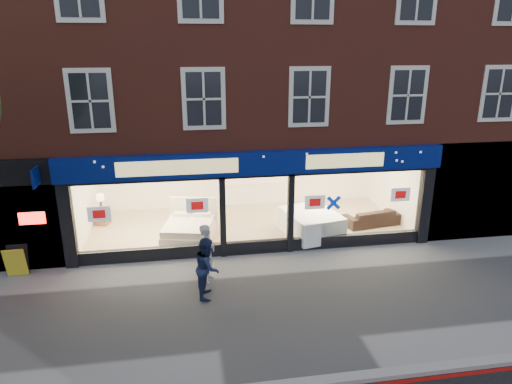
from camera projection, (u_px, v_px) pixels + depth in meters
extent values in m
plane|color=gray|center=(277.00, 305.00, 11.44)|extent=(120.00, 120.00, 0.00)
cube|color=gray|center=(308.00, 383.00, 8.70)|extent=(60.00, 0.25, 0.12)
cube|color=tan|center=(247.00, 225.00, 16.36)|extent=(11.00, 4.50, 0.10)
cube|color=brown|center=(239.00, 32.00, 15.98)|extent=(19.00, 8.00, 6.70)
cube|color=navy|center=(258.00, 163.00, 13.24)|extent=(11.40, 0.28, 0.70)
cube|color=black|center=(257.00, 247.00, 14.27)|extent=(11.00, 0.18, 0.40)
cube|color=black|center=(68.00, 225.00, 13.06)|extent=(0.35, 0.30, 2.60)
cube|color=black|center=(424.00, 204.00, 14.75)|extent=(0.35, 0.30, 2.60)
cube|color=white|center=(148.00, 216.00, 13.31)|extent=(4.20, 0.02, 2.10)
cube|color=white|center=(359.00, 204.00, 14.31)|extent=(4.20, 0.02, 2.10)
cube|color=white|center=(256.00, 216.00, 14.14)|extent=(1.80, 0.02, 2.10)
cube|color=silver|center=(239.00, 175.00, 18.09)|extent=(11.00, 0.20, 2.60)
cube|color=#FFEAC6|center=(247.00, 156.00, 15.57)|extent=(11.00, 4.50, 0.12)
cube|color=#FF140C|center=(32.00, 218.00, 12.74)|extent=(0.70, 0.04, 0.35)
cube|color=black|center=(479.00, 190.00, 15.09)|extent=(4.00, 0.40, 3.30)
cube|color=silver|center=(189.00, 233.00, 15.12)|extent=(1.91, 2.12, 0.32)
cube|color=silver|center=(189.00, 226.00, 15.03)|extent=(1.84, 2.04, 0.23)
cube|color=silver|center=(194.00, 212.00, 15.92)|extent=(1.62, 0.47, 1.10)
cube|color=silver|center=(182.00, 214.00, 15.62)|extent=(0.64, 0.41, 0.11)
cube|color=silver|center=(202.00, 214.00, 15.59)|extent=(0.64, 0.41, 0.11)
cube|color=brown|center=(102.00, 217.00, 16.28)|extent=(0.57, 0.57, 0.55)
cube|color=white|center=(311.00, 230.00, 15.43)|extent=(1.97, 2.29, 0.26)
cube|color=white|center=(311.00, 223.00, 15.35)|extent=(1.97, 2.29, 0.26)
cube|color=white|center=(311.00, 216.00, 15.27)|extent=(1.97, 2.29, 0.26)
imported|color=black|center=(371.00, 217.00, 16.21)|extent=(2.07, 1.10, 0.57)
cube|color=gold|center=(17.00, 261.00, 12.78)|extent=(0.58, 0.38, 0.88)
imported|color=#ABAEB3|center=(207.00, 253.00, 12.39)|extent=(0.59, 0.70, 1.65)
imported|color=#182143|center=(207.00, 267.00, 11.64)|extent=(0.71, 0.85, 1.61)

